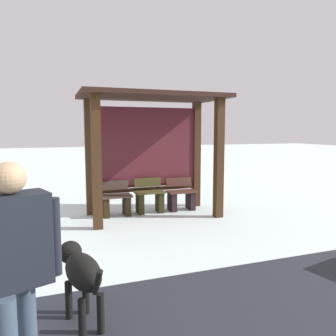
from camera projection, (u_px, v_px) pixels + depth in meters
ground_plane at (153, 216)px, 7.16m from camera, size 60.00×60.00×0.00m
bus_shelter at (150, 131)px, 7.12m from camera, size 3.01×1.61×2.58m
bench_left_inside at (116, 202)px, 7.13m from camera, size 0.66×0.42×0.73m
bench_center_inside at (150, 199)px, 7.38m from camera, size 0.66×0.36×0.76m
bench_right_inside at (181, 197)px, 7.64m from camera, size 0.66×0.40×0.73m
person_walking at (14, 261)px, 2.22m from camera, size 0.65×0.52×1.64m
dog at (81, 272)px, 3.13m from camera, size 0.42×0.95×0.71m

